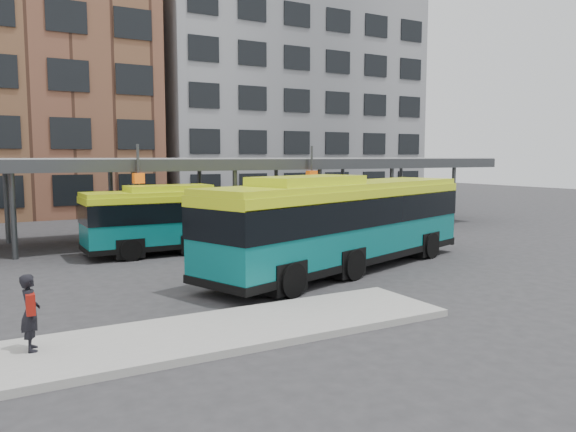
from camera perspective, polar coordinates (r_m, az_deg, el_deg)
name	(u,v)px	position (r m, az deg, el deg)	size (l,w,h in m)	color
ground	(311,288)	(18.32, 2.39, -7.36)	(120.00, 120.00, 0.00)	#28282B
boarding_island	(176,339)	(13.42, -11.29, -12.12)	(14.00, 3.00, 0.18)	gray
canopy	(179,163)	(29.53, -10.97, 5.28)	(40.00, 6.53, 4.80)	#999B9E
building_grey	(278,95)	(53.86, -1.06, 12.18)	(24.00, 14.00, 20.00)	slate
bus_front	(343,221)	(21.07, 5.66, -0.47)	(13.17, 6.86, 3.58)	#085C5D
bus_rear	(207,216)	(25.81, -8.25, 0.02)	(10.91, 2.51, 3.01)	#085C5D
pedestrian	(30,312)	(13.07, -24.70, -8.84)	(0.40, 0.64, 1.64)	black
bike_rack	(388,218)	(35.41, 10.09, -0.17)	(6.26, 1.42, 1.02)	slate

